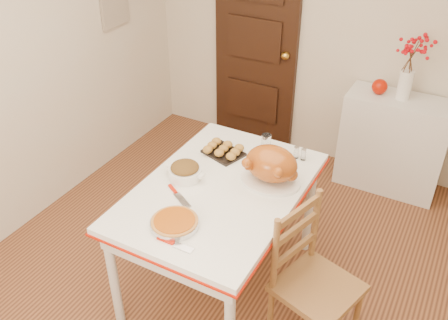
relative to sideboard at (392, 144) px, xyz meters
The scene contains 18 objects.
floor 1.98m from the sideboard, 112.71° to the right, with size 3.50×4.00×0.00m, color #4B2819.
wall_back 1.12m from the sideboard, 163.55° to the left, with size 3.50×0.00×2.50m, color beige.
wall_left 3.17m from the sideboard, 144.49° to the right, with size 0.00×4.00×2.50m, color beige.
door_back 1.57m from the sideboard, behind, with size 0.85×0.06×2.06m, color black.
photo_board 2.75m from the sideboard, 166.81° to the right, with size 0.03×0.35×0.45m, color beige.
sideboard is the anchor object (origin of this frame).
kitchen_table 1.93m from the sideboard, 112.78° to the right, with size 0.97×1.42×0.85m, color white, non-canonical shape.
chair_oak 1.93m from the sideboard, 90.32° to the right, with size 0.44×0.44×0.99m, color brown, non-canonical shape.
berry_vase 0.69m from the sideboard, behind, with size 0.26×0.26×0.51m, color white, non-canonical shape.
apple 0.54m from the sideboard, behind, with size 0.13×0.13×0.13m, color #AF1301.
turkey_platter 1.73m from the sideboard, 107.57° to the right, with size 0.39×0.32×0.25m, color #A54B11, non-canonical shape.
pumpkin_pie 2.40m from the sideboard, 109.78° to the right, with size 0.28×0.28×0.06m, color #9F4508.
stuffing_dish 2.11m from the sideboard, 119.15° to the right, with size 0.27×0.21×0.11m, color brown, non-canonical shape.
rolls_tray 1.75m from the sideboard, 122.81° to the right, with size 0.26×0.20×0.07m, color olive, non-canonical shape.
pie_server 2.50m from the sideboard, 106.85° to the right, with size 0.22×0.06×0.01m, color silver, non-canonical shape.
carving_knife 2.23m from the sideboard, 115.06° to the right, with size 0.26×0.06×0.01m, color silver, non-canonical shape.
drinking_glass 1.48m from the sideboard, 119.24° to the right, with size 0.07×0.07×0.12m, color white.
shaker_pair 1.38m from the sideboard, 109.37° to the right, with size 0.09×0.03×0.09m, color white, non-canonical shape.
Camera 1 is at (1.21, -2.18, 2.70)m, focal length 39.50 mm.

